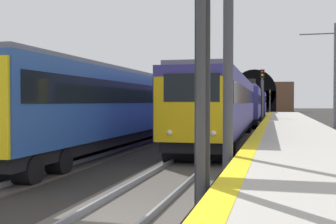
# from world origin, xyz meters

# --- Properties ---
(platform_right) EXTENTS (112.00, 4.06, 0.93)m
(platform_right) POSITION_xyz_m (0.00, -4.06, 0.46)
(platform_right) COLOR #ADA89E
(platform_right) RESTS_ON ground_plane
(platform_right_edge_strip) EXTENTS (112.00, 0.50, 0.01)m
(platform_right_edge_strip) POSITION_xyz_m (0.00, -2.28, 0.93)
(platform_right_edge_strip) COLOR yellow
(platform_right_edge_strip) RESTS_ON platform_right
(train_main_approaching) EXTENTS (62.82, 3.25, 4.83)m
(train_main_approaching) POSITION_xyz_m (38.88, -0.00, 2.25)
(train_main_approaching) COLOR navy
(train_main_approaching) RESTS_ON ground_plane
(train_adjacent_platform) EXTENTS (57.75, 2.96, 4.85)m
(train_adjacent_platform) POSITION_xyz_m (30.69, 4.81, 2.26)
(train_adjacent_platform) COLOR #264C99
(train_adjacent_platform) RESTS_ON ground_plane
(railway_signal_near) EXTENTS (0.39, 0.38, 5.74)m
(railway_signal_near) POSITION_xyz_m (0.07, -1.82, 3.45)
(railway_signal_near) COLOR #38383D
(railway_signal_near) RESTS_ON ground_plane
(railway_signal_mid) EXTENTS (0.39, 0.38, 5.32)m
(railway_signal_mid) POSITION_xyz_m (32.26, -1.82, 3.11)
(railway_signal_mid) COLOR #4C4C54
(railway_signal_mid) RESTS_ON ground_plane
(railway_signal_far) EXTENTS (0.39, 0.38, 4.84)m
(railway_signal_far) POSITION_xyz_m (75.80, -1.82, 2.95)
(railway_signal_far) COLOR #38383D
(railway_signal_far) RESTS_ON ground_plane
(tunnel_portal) EXTENTS (2.96, 19.00, 10.64)m
(tunnel_portal) POSITION_xyz_m (101.49, 2.40, 3.69)
(tunnel_portal) COLOR brown
(tunnel_portal) RESTS_ON ground_plane
(catenary_mast_near) EXTENTS (0.22, 2.19, 7.08)m
(catenary_mast_near) POSITION_xyz_m (19.77, -6.46, 3.65)
(catenary_mast_near) COLOR #595B60
(catenary_mast_near) RESTS_ON ground_plane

